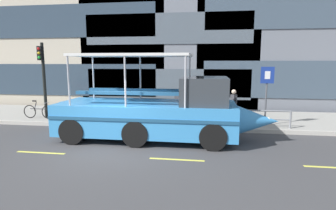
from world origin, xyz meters
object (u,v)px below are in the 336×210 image
object	(u,v)px
traffic_light_pole	(43,73)
pedestrian_near_bow	(233,103)
leaned_bicycle	(39,111)
duck_tour_boat	(159,113)
parking_sign	(267,86)
pedestrian_mid_left	(178,102)

from	to	relation	value
traffic_light_pole	pedestrian_near_bow	distance (m)	9.95
leaned_bicycle	duck_tour_boat	distance (m)	7.38
parking_sign	pedestrian_mid_left	world-z (taller)	parking_sign
parking_sign	pedestrian_mid_left	bearing A→B (deg)	171.43
pedestrian_near_bow	pedestrian_mid_left	bearing A→B (deg)	176.57
traffic_light_pole	pedestrian_mid_left	size ratio (longest dim) A/B	2.54
parking_sign	duck_tour_boat	bearing A→B (deg)	-152.66
parking_sign	duck_tour_boat	world-z (taller)	duck_tour_boat
parking_sign	pedestrian_near_bow	distance (m)	1.75
pedestrian_near_bow	duck_tour_boat	bearing A→B (deg)	-138.23
traffic_light_pole	parking_sign	xyz separation A→B (m)	(11.28, -0.15, -0.54)
traffic_light_pole	leaned_bicycle	size ratio (longest dim) A/B	2.28
leaned_bicycle	pedestrian_mid_left	size ratio (longest dim) A/B	1.12
traffic_light_pole	leaned_bicycle	bearing A→B (deg)	-157.56
duck_tour_boat	pedestrian_near_bow	world-z (taller)	duck_tour_boat
parking_sign	pedestrian_near_bow	xyz separation A→B (m)	(-1.44, 0.47, -0.88)
traffic_light_pole	duck_tour_boat	bearing A→B (deg)	-21.07
pedestrian_near_bow	pedestrian_mid_left	xyz separation A→B (m)	(-2.75, 0.16, -0.05)
pedestrian_mid_left	traffic_light_pole	bearing A→B (deg)	-176.15
duck_tour_boat	pedestrian_near_bow	xyz separation A→B (m)	(3.21, 2.87, 0.06)
traffic_light_pole	pedestrian_near_bow	size ratio (longest dim) A/B	2.42
traffic_light_pole	leaned_bicycle	distance (m)	2.06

